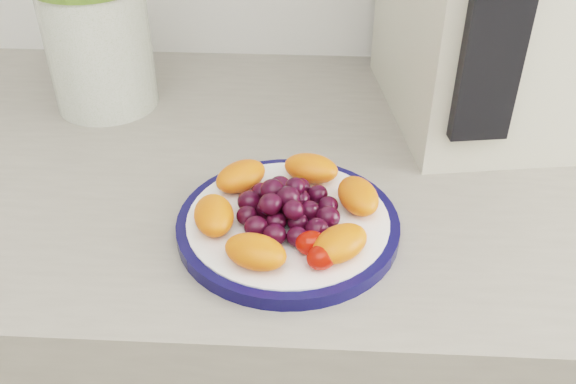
{
  "coord_description": "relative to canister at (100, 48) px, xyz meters",
  "views": [
    {
      "loc": [
        -0.0,
        0.54,
        1.32
      ],
      "look_at": [
        -0.03,
        1.06,
        0.95
      ],
      "focal_mm": 40.0,
      "sensor_mm": 36.0,
      "label": 1
    }
  ],
  "objects": [
    {
      "name": "plate_rim",
      "position": [
        0.26,
        -0.27,
        -0.07
      ],
      "size": [
        0.23,
        0.23,
        0.01
      ],
      "primitive_type": "cylinder",
      "color": "#0B0C3B",
      "rests_on": "counter"
    },
    {
      "name": "plate_face",
      "position": [
        0.26,
        -0.27,
        -0.07
      ],
      "size": [
        0.21,
        0.21,
        0.02
      ],
      "primitive_type": "cylinder",
      "color": "white",
      "rests_on": "counter"
    },
    {
      "name": "canister",
      "position": [
        0.0,
        0.0,
        0.0
      ],
      "size": [
        0.17,
        0.17,
        0.16
      ],
      "primitive_type": "cylinder",
      "rotation": [
        0.0,
        0.0,
        0.26
      ],
      "color": "#4B5F21",
      "rests_on": "counter"
    },
    {
      "name": "appliance_panel",
      "position": [
        0.47,
        -0.15,
        0.11
      ],
      "size": [
        0.07,
        0.03,
        0.28
      ],
      "primitive_type": "cube",
      "rotation": [
        0.0,
        0.0,
        0.15
      ],
      "color": "black",
      "rests_on": "appliance_body"
    },
    {
      "name": "fruit_plate",
      "position": [
        0.27,
        -0.27,
        -0.05
      ],
      "size": [
        0.2,
        0.2,
        0.04
      ],
      "color": "#F34913",
      "rests_on": "plate_face"
    }
  ]
}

